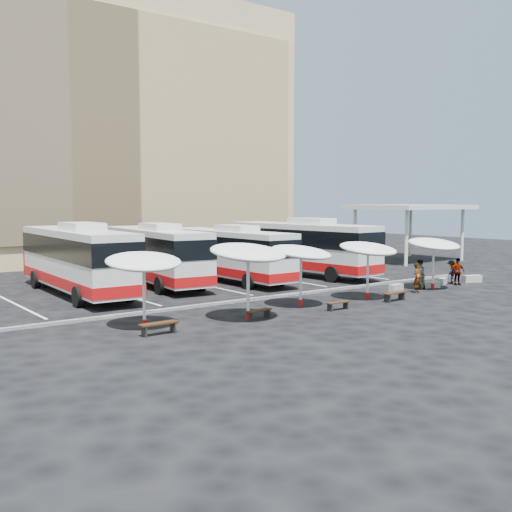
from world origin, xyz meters
TOP-DOWN VIEW (x-y plane):
  - ground at (0.00, 0.00)m, footprint 120.00×120.00m
  - sandstone_building at (0.00, 31.87)m, footprint 42.00×18.25m
  - service_canopy at (24.00, 10.00)m, footprint 10.00×8.00m
  - curb_divider at (0.00, 0.50)m, footprint 34.00×0.25m
  - bay_lines at (0.00, 8.00)m, footprint 24.15×12.00m
  - bus_0 at (-8.06, 8.68)m, footprint 3.56×13.64m
  - bus_1 at (-2.45, 9.71)m, footprint 3.95×13.14m
  - bus_2 at (2.44, 8.15)m, footprint 3.00×12.38m
  - bus_3 at (8.85, 7.91)m, footprint 3.86×13.70m
  - sunshade_0 at (-9.21, -2.52)m, footprint 3.88×3.92m
  - sunshade_1 at (-4.56, -3.80)m, footprint 3.78×3.82m
  - sunshade_2 at (-0.23, -2.54)m, footprint 4.03×4.05m
  - sunshade_3 at (4.36, -3.00)m, footprint 3.26×3.30m
  - sunshade_4 at (10.56, -2.79)m, footprint 3.67×3.70m
  - wood_bench_0 at (-9.31, -4.05)m, footprint 1.68×0.47m
  - wood_bench_1 at (-4.00, -3.89)m, footprint 1.48×0.61m
  - wood_bench_2 at (0.64, -4.43)m, footprint 1.39×0.40m
  - wood_bench_3 at (5.09, -4.35)m, footprint 1.65×0.55m
  - conc_bench_0 at (8.12, -1.91)m, footprint 1.16×0.50m
  - conc_bench_1 at (11.00, -2.37)m, footprint 1.15×0.72m
  - conc_bench_2 at (12.75, -1.90)m, footprint 1.24×0.76m
  - conc_bench_3 at (15.43, -2.39)m, footprint 1.37×0.87m
  - passenger_0 at (8.55, -3.16)m, footprint 0.78×0.66m
  - passenger_1 at (9.80, -2.33)m, footprint 1.01×0.85m
  - passenger_2 at (13.43, -2.59)m, footprint 1.14×0.82m
  - passenger_3 at (13.79, -1.85)m, footprint 1.15×0.88m

SIDE VIEW (x-z plane):
  - ground at x=0.00m, z-range 0.00..0.00m
  - bay_lines at x=0.00m, z-range 0.00..0.01m
  - curb_divider at x=0.00m, z-range 0.00..0.15m
  - conc_bench_1 at x=11.00m, z-range 0.00..0.41m
  - conc_bench_0 at x=8.12m, z-range 0.00..0.42m
  - conc_bench_2 at x=12.75m, z-range 0.00..0.44m
  - conc_bench_3 at x=15.43m, z-range 0.00..0.49m
  - wood_bench_2 at x=0.64m, z-range 0.11..0.54m
  - wood_bench_1 at x=-4.00m, z-range 0.12..0.56m
  - wood_bench_3 at x=5.09m, z-range 0.13..0.63m
  - wood_bench_0 at x=-9.31m, z-range 0.14..0.65m
  - passenger_3 at x=13.79m, z-range 0.00..1.57m
  - passenger_2 at x=13.43m, z-range 0.00..1.80m
  - passenger_0 at x=8.55m, z-range 0.00..1.82m
  - passenger_1 at x=9.80m, z-range 0.00..1.88m
  - bus_2 at x=2.44m, z-range 0.04..3.96m
  - bus_1 at x=-2.45m, z-range 0.04..4.15m
  - bus_3 at x=8.85m, z-range 0.05..4.34m
  - bus_0 at x=-8.06m, z-range 0.05..4.34m
  - sunshade_4 at x=10.56m, z-range 1.17..4.50m
  - sunshade_3 at x=4.36m, z-range 1.17..4.53m
  - sunshade_2 at x=-0.23m, z-range 1.17..4.53m
  - sunshade_0 at x=-9.21m, z-range 1.20..4.62m
  - sunshade_1 at x=-4.56m, z-range 1.29..5.00m
  - service_canopy at x=24.00m, z-range 2.27..7.47m
  - sandstone_building at x=0.00m, z-range -2.17..27.43m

